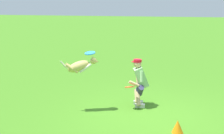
# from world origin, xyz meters

# --- Properties ---
(ground_plane) EXTENTS (60.00, 60.00, 0.00)m
(ground_plane) POSITION_xyz_m (0.00, 0.00, 0.00)
(ground_plane) COLOR #407D1E
(person) EXTENTS (0.55, 0.66, 1.29)m
(person) POSITION_xyz_m (0.24, -0.76, 0.70)
(person) COLOR silver
(person) RESTS_ON ground_plane
(dog) EXTENTS (0.97, 0.42, 0.46)m
(dog) POSITION_xyz_m (1.73, -0.18, 1.20)
(dog) COLOR tan
(frisbee_flying) EXTENTS (0.38, 0.38, 0.07)m
(frisbee_flying) POSITION_xyz_m (1.49, -0.27, 1.52)
(frisbee_flying) COLOR #2C88E0
(frisbee_held) EXTENTS (0.36, 0.36, 0.09)m
(frisbee_held) POSITION_xyz_m (0.49, -0.46, 0.61)
(frisbee_held) COLOR #F15722
(frisbee_held) RESTS_ON person
(training_cone) EXTENTS (0.26, 0.26, 0.29)m
(training_cone) POSITION_xyz_m (-0.72, 1.01, 0.15)
(training_cone) COLOR orange
(training_cone) RESTS_ON ground_plane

